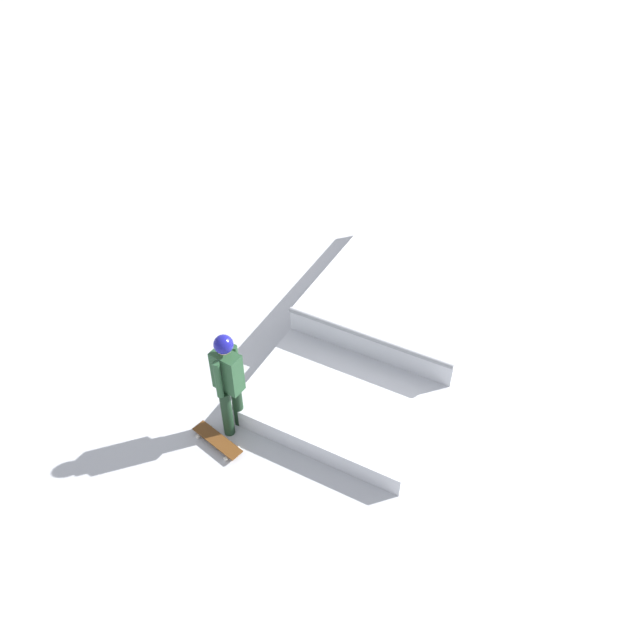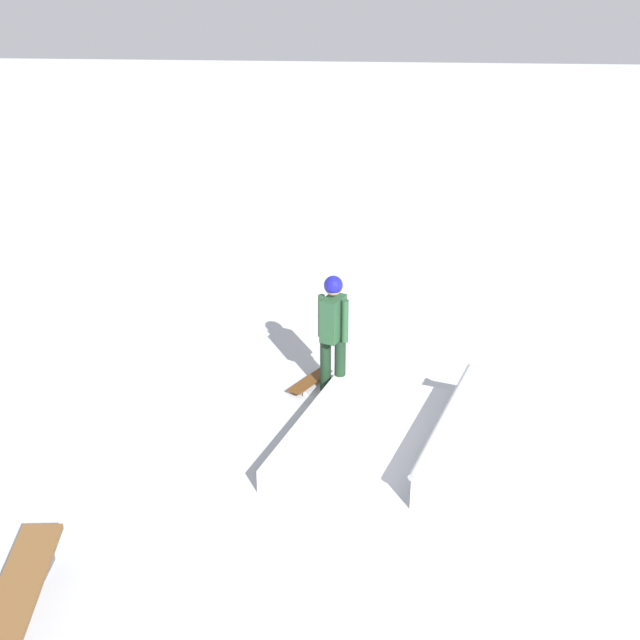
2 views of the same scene
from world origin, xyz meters
TOP-DOWN VIEW (x-y plane):
  - ground_plane at (0.00, 0.00)m, footprint 60.00×60.00m
  - skate_ramp at (-0.06, -0.42)m, footprint 5.95×4.21m
  - skater at (2.56, -2.54)m, footprint 0.41×0.44m
  - skateboard at (2.87, -2.69)m, footprint 0.59×0.78m

SIDE VIEW (x-z plane):
  - ground_plane at x=0.00m, z-range 0.00..0.00m
  - skateboard at x=2.87m, z-range 0.03..0.12m
  - skate_ramp at x=-0.06m, z-range -0.05..0.69m
  - skater at x=2.56m, z-range 0.14..1.87m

